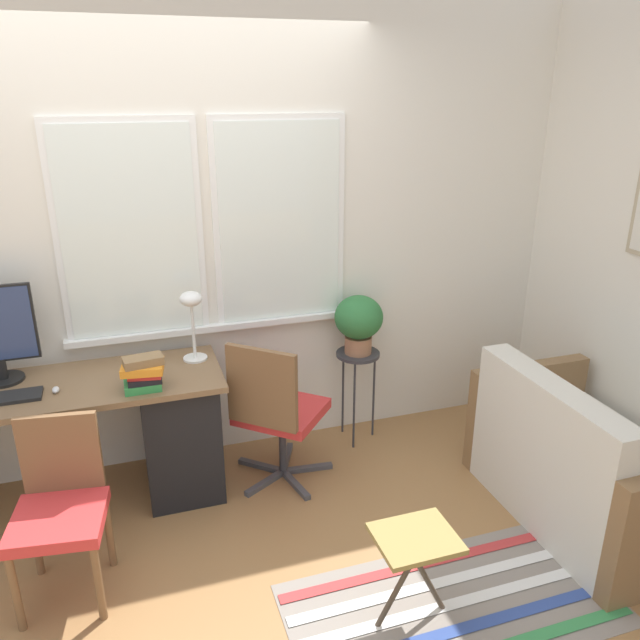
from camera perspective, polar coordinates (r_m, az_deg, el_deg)
ground_plane at (r=3.59m, az=-12.15°, el=-17.13°), size 14.00×14.00×0.00m
wall_back_with_window at (r=3.61m, az=-14.80°, el=6.83°), size 9.00×0.12×2.70m
wall_right_with_picture at (r=4.01m, az=24.86°, el=6.94°), size 0.08×9.00×2.70m
desk at (r=3.66m, az=-25.02°, el=-10.62°), size 2.03×0.58×0.73m
keyboard at (r=3.44m, az=-27.13°, el=-6.40°), size 0.37×0.14×0.02m
mouse at (r=3.40m, az=-23.01°, el=-5.90°), size 0.03×0.06×0.03m
desk_lamp at (r=3.47m, az=-11.66°, el=0.96°), size 0.13×0.13×0.40m
book_stack at (r=3.26m, az=-15.85°, el=-4.64°), size 0.23×0.20×0.18m
desk_chair_wooden at (r=3.08m, az=-22.69°, el=-15.39°), size 0.44×0.45×0.82m
office_chair_swivel at (r=3.54m, az=-4.06°, el=-8.26°), size 0.62×0.62×0.90m
couch_loveseat at (r=3.64m, az=22.94°, el=-12.43°), size 0.76×1.23×0.81m
plant_stand at (r=3.93m, az=3.47°, el=-3.89°), size 0.27×0.27×0.61m
potted_plant at (r=3.82m, az=3.56°, el=-0.03°), size 0.30×0.30×0.37m
floor_rug_striped at (r=3.11m, az=12.00°, el=-24.11°), size 1.49×0.73×0.01m
folding_stool at (r=2.77m, az=8.70°, el=-19.77°), size 0.34×0.28×0.44m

